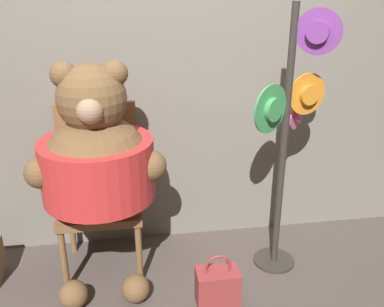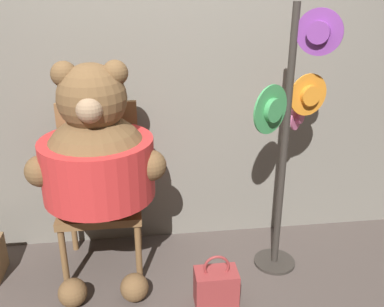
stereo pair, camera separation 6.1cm
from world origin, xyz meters
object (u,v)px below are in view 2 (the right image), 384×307
(teddy_bear, at_px, (98,161))
(hat_display_rack, at_px, (290,129))
(chair, at_px, (101,184))
(handbag_on_ground, at_px, (216,287))

(teddy_bear, height_order, hat_display_rack, hat_display_rack)
(teddy_bear, relative_size, hat_display_rack, 0.82)
(chair, xyz_separation_m, hat_display_rack, (1.18, -0.24, 0.41))
(chair, distance_m, handbag_on_ground, 1.00)
(chair, height_order, hat_display_rack, hat_display_rack)
(teddy_bear, height_order, handbag_on_ground, teddy_bear)
(teddy_bear, bearing_deg, hat_display_rack, -3.30)
(hat_display_rack, bearing_deg, teddy_bear, 176.70)
(handbag_on_ground, bearing_deg, teddy_bear, 149.47)
(teddy_bear, relative_size, handbag_on_ground, 4.06)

